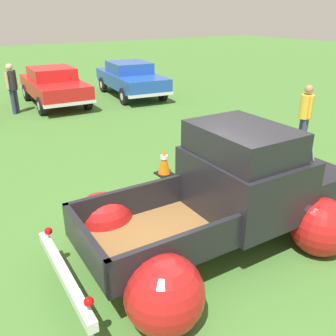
{
  "coord_description": "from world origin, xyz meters",
  "views": [
    {
      "loc": [
        -3.21,
        -3.66,
        3.46
      ],
      "look_at": [
        0.0,
        1.12,
        0.99
      ],
      "focal_mm": 39.42,
      "sensor_mm": 36.0,
      "label": 1
    }
  ],
  "objects_px": {
    "show_car_1": "(54,85)",
    "spectator_0": "(12,85)",
    "vintage_pickup_truck": "(230,200)",
    "lane_cone_0": "(164,162)",
    "show_car_2": "(131,78)",
    "spectator_1": "(306,113)"
  },
  "relations": [
    {
      "from": "show_car_1",
      "to": "spectator_0",
      "type": "distance_m",
      "value": 1.77
    },
    {
      "from": "vintage_pickup_truck",
      "to": "show_car_1",
      "type": "relative_size",
      "value": 1.07
    },
    {
      "from": "show_car_1",
      "to": "lane_cone_0",
      "type": "relative_size",
      "value": 6.94
    },
    {
      "from": "show_car_2",
      "to": "lane_cone_0",
      "type": "relative_size",
      "value": 7.38
    },
    {
      "from": "show_car_2",
      "to": "show_car_1",
      "type": "bearing_deg",
      "value": -86.19
    },
    {
      "from": "vintage_pickup_truck",
      "to": "show_car_2",
      "type": "relative_size",
      "value": 1.01
    },
    {
      "from": "show_car_2",
      "to": "spectator_0",
      "type": "bearing_deg",
      "value": -78.2
    },
    {
      "from": "vintage_pickup_truck",
      "to": "spectator_1",
      "type": "distance_m",
      "value": 5.21
    },
    {
      "from": "lane_cone_0",
      "to": "show_car_1",
      "type": "bearing_deg",
      "value": 88.81
    },
    {
      "from": "vintage_pickup_truck",
      "to": "lane_cone_0",
      "type": "distance_m",
      "value": 2.92
    },
    {
      "from": "spectator_0",
      "to": "spectator_1",
      "type": "bearing_deg",
      "value": -5.89
    },
    {
      "from": "vintage_pickup_truck",
      "to": "spectator_1",
      "type": "height_order",
      "value": "vintage_pickup_truck"
    },
    {
      "from": "show_car_1",
      "to": "show_car_2",
      "type": "bearing_deg",
      "value": 89.77
    },
    {
      "from": "vintage_pickup_truck",
      "to": "spectator_0",
      "type": "relative_size",
      "value": 2.66
    },
    {
      "from": "show_car_1",
      "to": "show_car_2",
      "type": "relative_size",
      "value": 0.94
    },
    {
      "from": "vintage_pickup_truck",
      "to": "show_car_2",
      "type": "distance_m",
      "value": 11.46
    },
    {
      "from": "spectator_1",
      "to": "vintage_pickup_truck",
      "type": "bearing_deg",
      "value": -126.21
    },
    {
      "from": "show_car_2",
      "to": "spectator_0",
      "type": "xyz_separation_m",
      "value": [
        -4.95,
        -0.34,
        0.23
      ]
    },
    {
      "from": "show_car_1",
      "to": "show_car_2",
      "type": "height_order",
      "value": "same"
    },
    {
      "from": "show_car_2",
      "to": "spectator_0",
      "type": "distance_m",
      "value": 4.96
    },
    {
      "from": "spectator_0",
      "to": "lane_cone_0",
      "type": "distance_m",
      "value": 7.73
    },
    {
      "from": "show_car_1",
      "to": "show_car_2",
      "type": "xyz_separation_m",
      "value": [
        3.29,
        -0.23,
        0.0
      ]
    }
  ]
}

